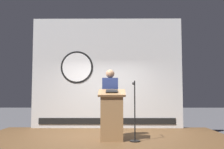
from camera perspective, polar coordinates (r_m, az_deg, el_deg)
stage_platform at (r=6.58m, az=-1.56°, el=-15.12°), size 6.40×4.00×0.30m
banner_display at (r=8.34m, az=-1.22°, el=0.33°), size 4.84×0.12×3.55m
podium at (r=6.12m, az=-0.03°, el=-9.04°), size 0.64×0.49×1.20m
speaker_person at (r=6.58m, az=-0.41°, el=-6.14°), size 0.40×0.26×1.71m
microphone_stand at (r=6.05m, az=5.04°, el=-9.99°), size 0.24×0.52×1.39m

